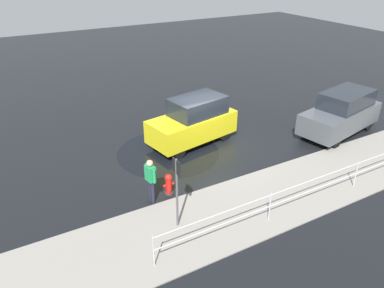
{
  "coord_description": "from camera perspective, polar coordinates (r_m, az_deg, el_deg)",
  "views": [
    {
      "loc": [
        7.75,
        12.17,
        7.64
      ],
      "look_at": [
        1.38,
        0.82,
        0.9
      ],
      "focal_mm": 35.0,
      "sensor_mm": 36.0,
      "label": 1
    }
  ],
  "objects": [
    {
      "name": "fire_hydrant",
      "position": [
        13.13,
        -3.58,
        -6.16
      ],
      "size": [
        0.42,
        0.31,
        0.8
      ],
      "color": "red",
      "rests_on": "ground"
    },
    {
      "name": "kerb_strip",
      "position": [
        13.47,
        12.37,
        -7.79
      ],
      "size": [
        24.0,
        3.2,
        0.04
      ],
      "primitive_type": "cube",
      "color": "gray",
      "rests_on": "ground"
    },
    {
      "name": "moving_hatchback",
      "position": [
        16.35,
        0.23,
        3.52
      ],
      "size": [
        4.14,
        2.37,
        2.06
      ],
      "color": "yellow",
      "rests_on": "ground"
    },
    {
      "name": "sign_post",
      "position": [
        11.02,
        -2.34,
        -6.03
      ],
      "size": [
        0.07,
        0.44,
        2.4
      ],
      "color": "#4C4C51",
      "rests_on": "ground"
    },
    {
      "name": "puddle_patch",
      "position": [
        15.98,
        -3.65,
        -1.22
      ],
      "size": [
        4.34,
        4.34,
        0.01
      ],
      "primitive_type": "cylinder",
      "color": "black",
      "rests_on": "ground"
    },
    {
      "name": "pedestrian",
      "position": [
        12.5,
        -6.34,
        -5.12
      ],
      "size": [
        0.29,
        0.56,
        1.62
      ],
      "color": "#1E8C4C",
      "rests_on": "ground"
    },
    {
      "name": "parked_sedan",
      "position": [
        18.61,
        21.82,
        4.44
      ],
      "size": [
        4.56,
        2.55,
        1.98
      ],
      "color": "#474C51",
      "rests_on": "ground"
    },
    {
      "name": "ground_plane",
      "position": [
        16.32,
        2.83,
        -0.56
      ],
      "size": [
        60.0,
        60.0,
        0.0
      ],
      "primitive_type": "plane",
      "color": "black"
    },
    {
      "name": "metal_railing",
      "position": [
        13.14,
        18.48,
        -5.86
      ],
      "size": [
        11.87,
        0.04,
        1.05
      ],
      "color": "#B7BABF",
      "rests_on": "ground"
    }
  ]
}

